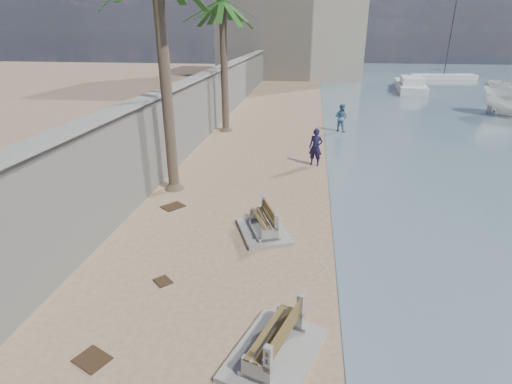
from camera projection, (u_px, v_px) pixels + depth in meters
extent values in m
cube|color=gray|center=(210.00, 102.00, 25.03)|extent=(0.45, 70.00, 3.50)
cube|color=gray|center=(209.00, 72.00, 24.35)|extent=(0.80, 70.00, 0.12)
cube|color=#B7AA93|center=(292.00, 20.00, 51.95)|extent=(18.00, 12.00, 14.00)
cube|color=gray|center=(275.00, 354.00, 7.92)|extent=(2.11, 2.55, 0.12)
cube|color=gray|center=(263.00, 231.00, 12.72)|extent=(2.04, 2.40, 0.11)
cylinder|color=brown|center=(166.00, 86.00, 14.66)|extent=(0.42, 0.42, 8.18)
cylinder|color=brown|center=(224.00, 69.00, 23.95)|extent=(0.44, 0.44, 7.51)
cylinder|color=#2D2D33|center=(160.00, 26.00, 16.03)|extent=(0.12, 0.12, 5.00)
imported|color=#181336|center=(316.00, 145.00, 18.62)|extent=(0.83, 0.66, 2.02)
imported|color=teal|center=(341.00, 116.00, 24.90)|extent=(1.17, 1.09, 1.93)
cube|color=silver|center=(443.00, 77.00, 50.87)|extent=(8.07, 2.89, 0.70)
cylinder|color=#2D2D33|center=(450.00, 39.00, 49.13)|extent=(0.12, 0.12, 8.64)
cube|color=#382616|center=(92.00, 359.00, 7.84)|extent=(0.80, 0.74, 0.03)
cube|color=#382616|center=(173.00, 206.00, 14.57)|extent=(0.94, 0.97, 0.03)
cube|color=#382616|center=(163.00, 281.00, 10.26)|extent=(0.58, 0.58, 0.03)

